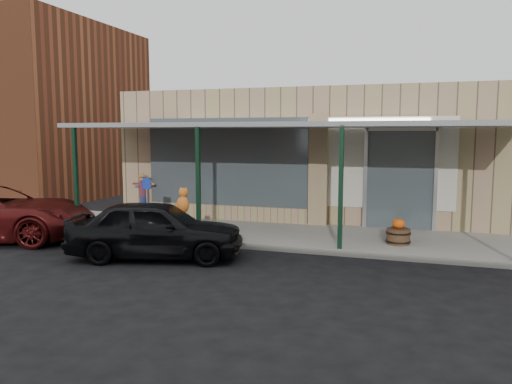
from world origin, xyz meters
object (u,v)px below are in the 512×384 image
(handicap_sign, at_px, (147,197))
(parked_sedan, at_px, (156,229))
(barrel_scarecrow, at_px, (143,201))
(barrel_pumpkin, at_px, (398,234))

(handicap_sign, distance_m, parked_sedan, 2.69)
(barrel_scarecrow, height_order, parked_sedan, barrel_scarecrow)
(barrel_pumpkin, bearing_deg, barrel_scarecrow, 168.04)
(barrel_scarecrow, xyz_separation_m, parked_sedan, (2.87, -4.24, 0.05))
(handicap_sign, bearing_deg, barrel_scarecrow, 138.79)
(barrel_pumpkin, xyz_separation_m, parked_sedan, (-5.20, -2.53, 0.29))
(barrel_pumpkin, distance_m, parked_sedan, 5.79)
(handicap_sign, height_order, parked_sedan, handicap_sign)
(handicap_sign, bearing_deg, parked_sedan, -40.01)
(barrel_scarecrow, distance_m, handicap_sign, 2.51)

